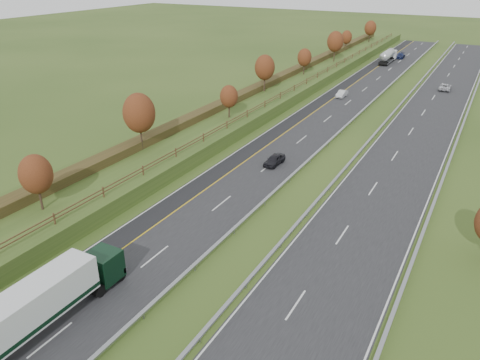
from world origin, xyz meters
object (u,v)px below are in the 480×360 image
object	(u,v)px
car_oncoming	(445,87)
road_tanker	(388,56)
car_silver_mid	(342,94)
car_small_far	(401,56)
car_dark_near	(274,160)
box_lorry	(30,311)

from	to	relation	value
car_oncoming	road_tanker	bearing A→B (deg)	-56.05
road_tanker	car_silver_mid	world-z (taller)	road_tanker
car_small_far	car_dark_near	bearing A→B (deg)	-91.68
box_lorry	car_oncoming	bearing A→B (deg)	79.89
car_dark_near	car_small_far	world-z (taller)	car_small_far
car_dark_near	car_oncoming	size ratio (longest dim) A/B	0.84
road_tanker	car_oncoming	world-z (taller)	road_tanker
road_tanker	car_small_far	distance (m)	8.70
box_lorry	car_silver_mid	xyz separation A→B (m)	(-1.17, 75.65, -1.63)
box_lorry	car_oncoming	size ratio (longest dim) A/B	3.39
car_dark_near	car_oncoming	bearing A→B (deg)	78.61
car_silver_mid	car_dark_near	bearing A→B (deg)	-84.50
box_lorry	car_silver_mid	distance (m)	75.68
box_lorry	road_tanker	xyz separation A→B (m)	(-1.35, 116.57, -0.47)
car_oncoming	car_silver_mid	bearing A→B (deg)	41.00
car_small_far	box_lorry	bearing A→B (deg)	-92.72
car_silver_mid	car_oncoming	distance (m)	23.83
car_silver_mid	car_oncoming	xyz separation A→B (m)	(17.54, 16.13, 0.00)
car_small_far	car_oncoming	bearing A→B (deg)	-66.85
car_small_far	car_oncoming	size ratio (longest dim) A/B	1.03
road_tanker	car_oncoming	size ratio (longest dim) A/B	2.34
car_oncoming	car_small_far	bearing A→B (deg)	-65.92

